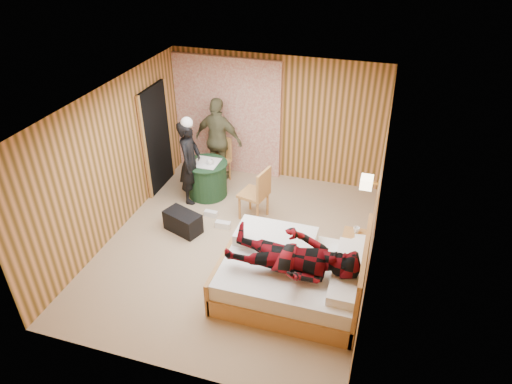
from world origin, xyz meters
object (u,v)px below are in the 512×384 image
(bed, at_px, (293,275))
(duffel_bag, at_px, (183,222))
(wall_lamp, at_px, (367,182))
(nightstand, at_px, (353,250))
(round_table, at_px, (207,179))
(chair_near, at_px, (258,191))
(woman_standing, at_px, (190,162))
(man_on_bed, at_px, (293,250))
(chair_far, at_px, (220,156))
(man_at_table, at_px, (219,140))

(bed, xyz_separation_m, duffel_bag, (-2.14, 0.90, -0.13))
(wall_lamp, height_order, nightstand, wall_lamp)
(round_table, xyz_separation_m, chair_near, (1.16, -0.49, 0.23))
(woman_standing, bearing_deg, round_table, -44.47)
(chair_near, height_order, woman_standing, woman_standing)
(bed, relative_size, man_on_bed, 1.13)
(wall_lamp, xyz_separation_m, round_table, (-2.97, 0.90, -0.94))
(wall_lamp, height_order, woman_standing, woman_standing)
(chair_near, distance_m, woman_standing, 1.41)
(woman_standing, bearing_deg, chair_far, -19.23)
(round_table, relative_size, woman_standing, 0.50)
(nightstand, height_order, woman_standing, woman_standing)
(round_table, distance_m, man_on_bed, 3.27)
(wall_lamp, distance_m, man_on_bed, 1.68)
(man_on_bed, bearing_deg, nightstand, 56.44)
(chair_far, relative_size, duffel_bag, 1.45)
(bed, distance_m, round_table, 3.04)
(chair_far, height_order, chair_near, chair_near)
(duffel_bag, relative_size, man_at_table, 0.37)
(round_table, distance_m, duffel_bag, 1.23)
(chair_near, bearing_deg, man_at_table, -121.73)
(nightstand, bearing_deg, wall_lamp, 82.96)
(nightstand, bearing_deg, chair_near, 156.71)
(round_table, relative_size, chair_near, 0.80)
(wall_lamp, height_order, man_on_bed, man_on_bed)
(bed, xyz_separation_m, nightstand, (0.75, 0.87, -0.04))
(nightstand, bearing_deg, man_on_bed, -123.56)
(nightstand, distance_m, man_at_table, 3.55)
(duffel_bag, bearing_deg, man_on_bed, -7.39)
(chair_near, distance_m, duffel_bag, 1.40)
(chair_near, bearing_deg, bed, 44.97)
(chair_far, bearing_deg, chair_near, -25.82)
(chair_near, xyz_separation_m, man_at_table, (-1.16, 1.16, 0.28))
(duffel_bag, bearing_deg, round_table, 111.79)
(bed, relative_size, round_table, 2.51)
(nightstand, height_order, chair_near, chair_near)
(chair_far, relative_size, man_on_bed, 0.53)
(chair_far, xyz_separation_m, man_at_table, (-0.03, 0.03, 0.32))
(bed, bearing_deg, duffel_bag, 157.14)
(bed, distance_m, nightstand, 1.15)
(man_at_table, bearing_deg, duffel_bag, 98.66)
(woman_standing, relative_size, man_on_bed, 0.91)
(bed, xyz_separation_m, woman_standing, (-2.38, 1.87, 0.49))
(round_table, xyz_separation_m, man_at_table, (0.00, 0.67, 0.51))
(wall_lamp, distance_m, round_table, 3.24)
(nightstand, relative_size, man_on_bed, 0.30)
(wall_lamp, xyz_separation_m, nightstand, (-0.04, -0.35, -1.03))
(man_on_bed, bearing_deg, round_table, 133.06)
(man_at_table, distance_m, man_on_bed, 3.73)
(round_table, distance_m, chair_far, 0.66)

